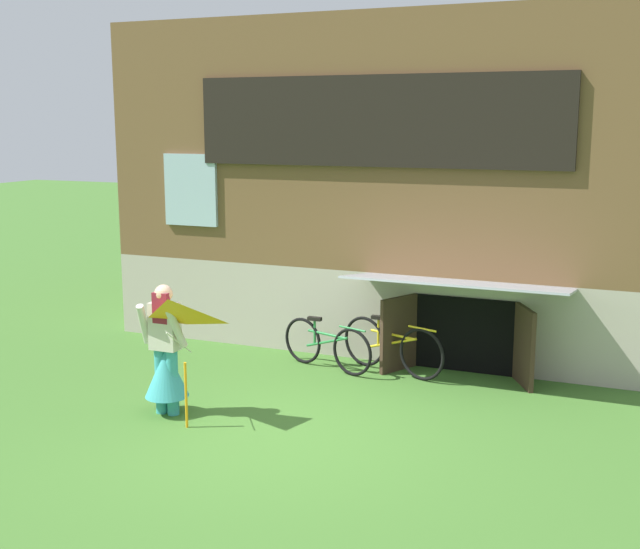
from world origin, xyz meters
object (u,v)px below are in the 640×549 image
(kite, at_px, (169,330))
(bicycle_yellow, at_px, (392,346))
(bicycle_green, at_px, (327,345))
(person, at_px, (166,360))

(kite, height_order, bicycle_yellow, kite)
(bicycle_yellow, xyz_separation_m, bicycle_green, (-0.90, -0.19, -0.03))
(person, relative_size, kite, 1.10)
(person, height_order, bicycle_green, person)
(person, distance_m, bicycle_green, 2.62)
(kite, distance_m, bicycle_yellow, 3.54)
(kite, bearing_deg, bicycle_yellow, 62.27)
(person, xyz_separation_m, kite, (0.39, -0.50, 0.53))
(bicycle_yellow, relative_size, bicycle_green, 1.07)
(bicycle_yellow, bearing_deg, kite, -98.37)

